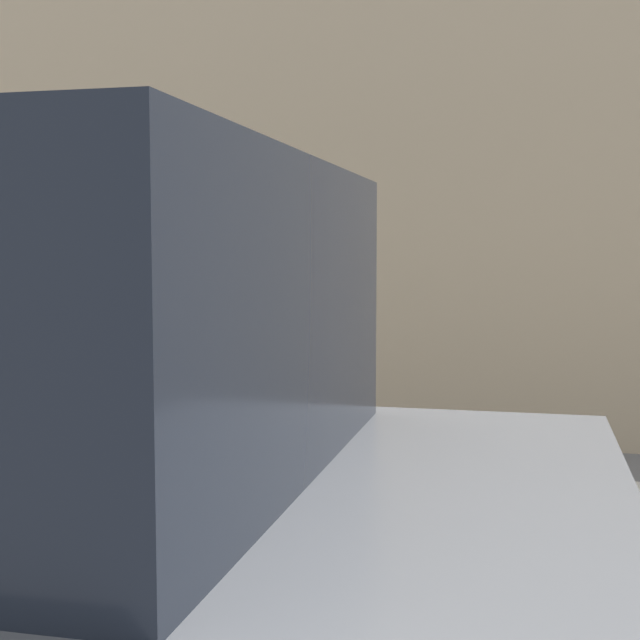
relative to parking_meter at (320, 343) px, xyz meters
name	(u,v)px	position (x,y,z in m)	size (l,w,h in m)	color
sidewalk	(277,535)	(-0.59, 1.20, -1.15)	(24.00, 2.80, 0.13)	#BCB7AD
building_facade	(392,83)	(-0.59, 4.12, 1.68)	(24.00, 0.30, 5.80)	tan
parking_meter	(320,343)	(0.00, 0.00, 0.00)	(0.23, 0.12, 1.49)	slate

